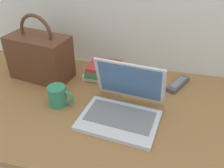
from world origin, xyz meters
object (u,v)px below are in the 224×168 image
(handbag, at_px, (40,56))
(book_stack, at_px, (105,71))
(remote_control_near, at_px, (178,84))
(laptop, at_px, (123,106))
(coffee_mug, at_px, (58,96))

(handbag, xyz_separation_m, book_stack, (0.31, 0.06, -0.08))
(remote_control_near, bearing_deg, laptop, -127.78)
(laptop, height_order, coffee_mug, laptop)
(coffee_mug, relative_size, handbag, 0.35)
(coffee_mug, bearing_deg, handbag, 131.79)
(remote_control_near, xyz_separation_m, book_stack, (-0.37, -0.02, 0.03))
(remote_control_near, bearing_deg, coffee_mug, -151.17)
(coffee_mug, xyz_separation_m, remote_control_near, (0.50, 0.28, -0.03))
(remote_control_near, distance_m, handbag, 0.70)
(handbag, distance_m, book_stack, 0.33)
(remote_control_near, xyz_separation_m, handbag, (-0.68, -0.08, 0.10))
(remote_control_near, relative_size, book_stack, 0.79)
(laptop, xyz_separation_m, book_stack, (-0.15, 0.27, -0.01))
(coffee_mug, height_order, book_stack, coffee_mug)
(laptop, distance_m, remote_control_near, 0.36)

